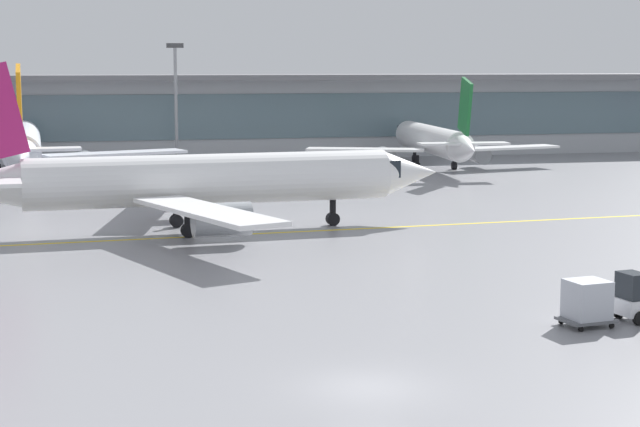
% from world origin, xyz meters
% --- Properties ---
extents(ground_plane, '(400.00, 400.00, 0.00)m').
position_xyz_m(ground_plane, '(0.00, 0.00, 0.00)').
color(ground_plane, gray).
extents(taxiway_centreline_stripe, '(109.77, 7.80, 0.01)m').
position_xyz_m(taxiway_centreline_stripe, '(-0.77, 33.05, 0.00)').
color(taxiway_centreline_stripe, yellow).
rests_on(taxiway_centreline_stripe, ground_plane).
extents(terminal_concourse, '(223.55, 11.00, 9.60)m').
position_xyz_m(terminal_concourse, '(0.00, 89.70, 4.92)').
color(terminal_concourse, '#B2B7BC').
rests_on(terminal_concourse, ground_plane).
extents(gate_airplane_1, '(30.45, 32.71, 10.85)m').
position_xyz_m(gate_airplane_1, '(-13.94, 69.39, 3.25)').
color(gate_airplane_1, silver).
rests_on(gate_airplane_1, ground_plane).
extents(gate_airplane_2, '(26.95, 29.06, 9.62)m').
position_xyz_m(gate_airplane_2, '(27.05, 71.58, 2.88)').
color(gate_airplane_2, white).
rests_on(gate_airplane_2, ground_plane).
extents(taxiing_regional_jet, '(33.09, 30.70, 10.96)m').
position_xyz_m(taxiing_regional_jet, '(-1.19, 35.02, 3.29)').
color(taxiing_regional_jet, white).
rests_on(taxiing_regional_jet, ground_plane).
extents(cargo_dolly_lead, '(2.31, 1.89, 1.94)m').
position_xyz_m(cargo_dolly_lead, '(11.12, 6.10, 1.05)').
color(cargo_dolly_lead, '#595B60').
rests_on(cargo_dolly_lead, ground_plane).
extents(apron_light_mast_1, '(1.80, 0.36, 13.00)m').
position_xyz_m(apron_light_mast_1, '(1.47, 81.26, 7.18)').
color(apron_light_mast_1, gray).
rests_on(apron_light_mast_1, ground_plane).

